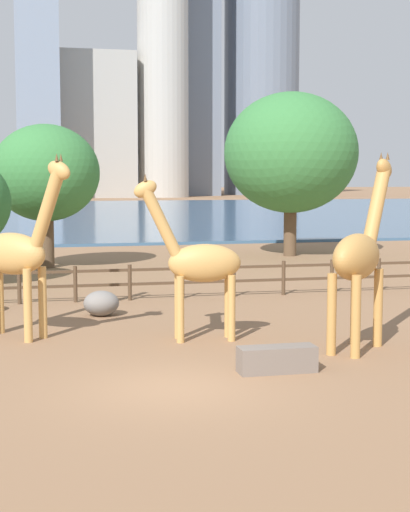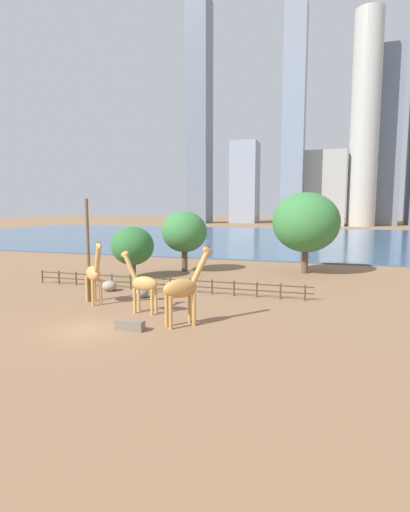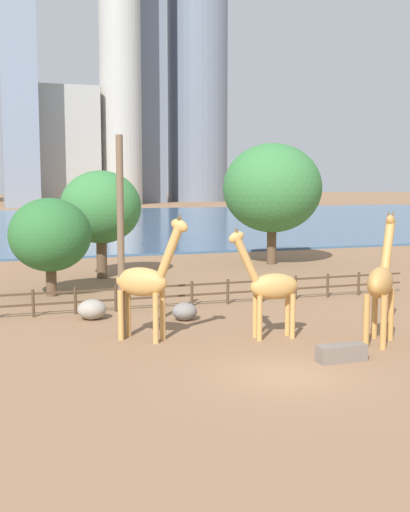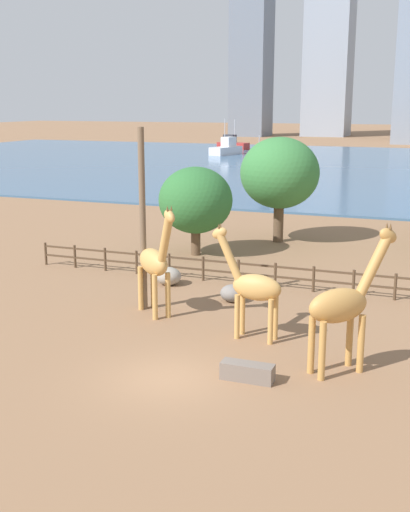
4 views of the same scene
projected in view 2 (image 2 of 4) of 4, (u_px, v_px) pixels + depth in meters
ground_plane at (271, 237)px, 100.12m from camera, size 400.00×400.00×0.00m
harbor_water at (269, 238)px, 97.27m from camera, size 180.00×86.00×0.20m
giraffe_tall at (94, 274)px, 30.75m from camera, size 2.84×2.55×5.08m
giraffe_companion at (183, 288)px, 25.00m from camera, size 2.94×2.96×5.14m
giraffe_young at (143, 283)px, 28.09m from camera, size 3.02×0.97×4.54m
utility_pole at (88, 251)px, 31.34m from camera, size 0.28×0.28×8.13m
boulder_near_fence at (142, 293)px, 33.07m from camera, size 1.14×1.08×0.81m
boulder_by_pole at (109, 286)px, 35.73m from camera, size 1.33×1.23×0.92m
feeding_trough at (130, 325)px, 24.35m from camera, size 1.80×0.60×0.60m
enclosure_fence at (162, 283)px, 35.67m from camera, size 26.12×0.14×1.30m
tree_left_large at (306, 223)px, 44.66m from camera, size 7.44×7.44×9.12m
tree_center_broad at (184, 232)px, 46.10m from camera, size 5.22×5.22×6.99m
tree_right_tall at (133, 246)px, 42.10m from camera, size 4.49×4.49×5.41m
boat_ferry at (184, 226)px, 133.04m from camera, size 6.82×3.94×5.79m
boat_sailboat at (197, 232)px, 106.30m from camera, size 3.32×4.68×3.98m
boat_tug at (179, 228)px, 118.68m from camera, size 4.30×7.41×6.29m
skyline_tower_needle at (324, 189)px, 158.70m from camera, size 15.78×8.55×29.53m
skyline_block_central at (386, 139)px, 162.96m from camera, size 10.45×12.58×70.69m
skyline_tower_glass at (245, 183)px, 189.36m from camera, size 12.21×13.57×37.88m
skyline_block_right at (294, 118)px, 151.47m from camera, size 8.06×10.39×82.55m
skyline_tower_short at (365, 121)px, 152.31m from camera, size 10.69×10.69×80.20m
skyline_block_wide at (199, 114)px, 184.10m from camera, size 9.80×11.78×100.43m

